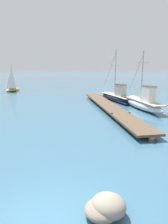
% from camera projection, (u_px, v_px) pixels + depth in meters
% --- Properties ---
extents(floating_dock, '(3.05, 18.72, 0.53)m').
position_uv_depth(floating_dock, '(109.00, 106.00, 20.36)').
color(floating_dock, brown).
rests_on(floating_dock, ground).
extents(fishing_boat_0, '(2.31, 7.52, 6.60)m').
position_uv_depth(fishing_boat_0, '(117.00, 96.00, 25.39)').
color(fishing_boat_0, black).
rests_on(fishing_boat_0, ground).
extents(fishing_boat_2, '(1.53, 7.39, 6.02)m').
position_uv_depth(fishing_boat_2, '(143.00, 103.00, 20.41)').
color(fishing_boat_2, silver).
rests_on(fishing_boat_2, ground).
extents(shore_rock_near_right, '(1.62, 1.47, 0.65)m').
position_uv_depth(shore_rock_near_right, '(106.00, 207.00, 5.80)').
color(shore_rock_near_right, gray).
rests_on(shore_rock_near_right, ground).
extents(distant_sailboat, '(3.03, 3.82, 4.88)m').
position_uv_depth(distant_sailboat, '(11.00, 80.00, 34.94)').
color(distant_sailboat, gold).
rests_on(distant_sailboat, ground).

